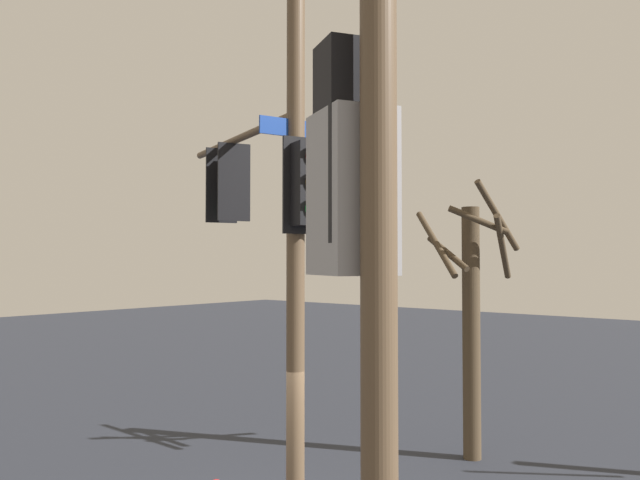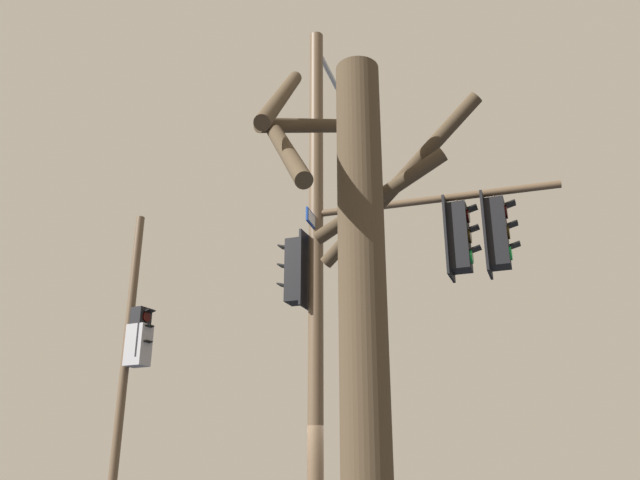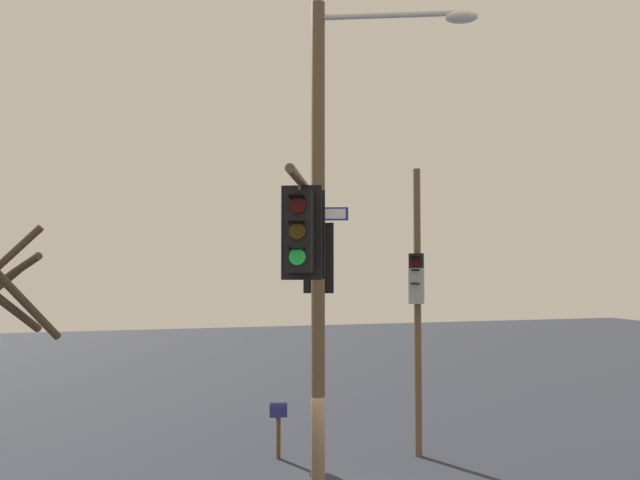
# 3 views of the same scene
# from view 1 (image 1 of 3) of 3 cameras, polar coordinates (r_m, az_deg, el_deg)

# --- Properties ---
(main_signal_pole_assembly) EXTENTS (4.22, 4.41, 9.72)m
(main_signal_pole_assembly) POSITION_cam_1_polar(r_m,az_deg,el_deg) (9.32, -4.96, 6.31)
(main_signal_pole_assembly) COLOR brown
(main_signal_pole_assembly) RESTS_ON ground
(secondary_pole_assembly) EXTENTS (0.54, 0.70, 7.40)m
(secondary_pole_assembly) POSITION_cam_1_polar(r_m,az_deg,el_deg) (3.33, 4.00, 0.11)
(secondary_pole_assembly) COLOR brown
(secondary_pole_assembly) RESTS_ON ground
(bare_tree_across_street) EXTENTS (1.98, 2.02, 5.54)m
(bare_tree_across_street) POSITION_cam_1_polar(r_m,az_deg,el_deg) (13.24, 13.46, -6.71)
(bare_tree_across_street) COLOR #4A3B29
(bare_tree_across_street) RESTS_ON ground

